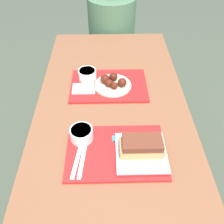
% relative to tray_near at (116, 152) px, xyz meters
% --- Properties ---
extents(ground_plane, '(12.00, 12.00, 0.00)m').
position_rel_tray_near_xyz_m(ground_plane, '(-0.01, 0.19, -0.77)').
color(ground_plane, '#424C3D').
extents(picnic_table, '(0.77, 1.76, 0.76)m').
position_rel_tray_near_xyz_m(picnic_table, '(-0.01, 0.19, -0.10)').
color(picnic_table, brown).
rests_on(picnic_table, ground_plane).
extents(picnic_bench_far, '(0.73, 0.28, 0.45)m').
position_rel_tray_near_xyz_m(picnic_bench_far, '(-0.01, 1.29, -0.40)').
color(picnic_bench_far, brown).
rests_on(picnic_bench_far, ground_plane).
extents(tray_near, '(0.42, 0.29, 0.01)m').
position_rel_tray_near_xyz_m(tray_near, '(0.00, 0.00, 0.00)').
color(tray_near, red).
rests_on(tray_near, picnic_table).
extents(tray_far, '(0.42, 0.29, 0.01)m').
position_rel_tray_near_xyz_m(tray_far, '(-0.02, 0.45, 0.00)').
color(tray_far, red).
rests_on(tray_far, picnic_table).
extents(bowl_coleslaw_near, '(0.10, 0.10, 0.06)m').
position_rel_tray_near_xyz_m(bowl_coleslaw_near, '(-0.15, 0.07, 0.04)').
color(bowl_coleslaw_near, white).
rests_on(bowl_coleslaw_near, tray_near).
extents(brisket_sandwich_plate, '(0.21, 0.21, 0.09)m').
position_rel_tray_near_xyz_m(brisket_sandwich_plate, '(0.10, -0.02, 0.04)').
color(brisket_sandwich_plate, beige).
rests_on(brisket_sandwich_plate, tray_near).
extents(plastic_fork_near, '(0.04, 0.17, 0.00)m').
position_rel_tray_near_xyz_m(plastic_fork_near, '(-0.16, -0.05, 0.01)').
color(plastic_fork_near, white).
rests_on(plastic_fork_near, tray_near).
extents(plastic_knife_near, '(0.03, 0.17, 0.00)m').
position_rel_tray_near_xyz_m(plastic_knife_near, '(-0.14, -0.05, 0.01)').
color(plastic_knife_near, white).
rests_on(plastic_knife_near, tray_near).
extents(condiment_packet, '(0.04, 0.03, 0.01)m').
position_rel_tray_near_xyz_m(condiment_packet, '(0.00, 0.06, 0.01)').
color(condiment_packet, teal).
rests_on(condiment_packet, tray_near).
extents(bowl_coleslaw_far, '(0.10, 0.10, 0.06)m').
position_rel_tray_near_xyz_m(bowl_coleslaw_far, '(-0.14, 0.51, 0.04)').
color(bowl_coleslaw_far, white).
rests_on(bowl_coleslaw_far, tray_far).
extents(wings_plate_far, '(0.20, 0.20, 0.06)m').
position_rel_tray_near_xyz_m(wings_plate_far, '(-0.00, 0.44, 0.03)').
color(wings_plate_far, beige).
rests_on(wings_plate_far, tray_far).
extents(napkin_far, '(0.12, 0.09, 0.01)m').
position_rel_tray_near_xyz_m(napkin_far, '(-0.16, 0.42, 0.01)').
color(napkin_far, white).
rests_on(napkin_far, tray_far).
extents(person_seated_across, '(0.37, 0.37, 0.70)m').
position_rel_tray_near_xyz_m(person_seated_across, '(0.01, 1.29, -0.04)').
color(person_seated_across, '#477051').
rests_on(person_seated_across, picnic_bench_far).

